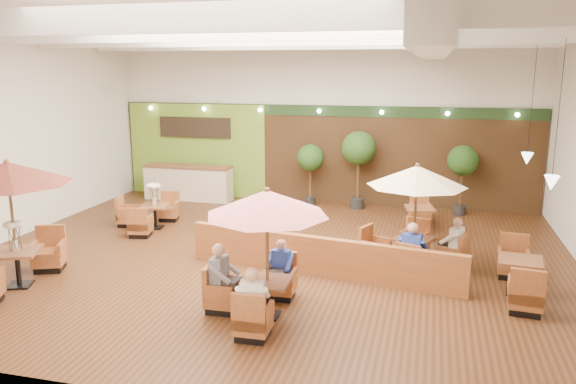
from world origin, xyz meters
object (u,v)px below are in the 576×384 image
(table_1, at_px, (264,224))
(topiary_0, at_px, (310,160))
(topiary_1, at_px, (359,151))
(topiary_2, at_px, (463,163))
(diner_1, at_px, (280,262))
(diner_4, at_px, (454,238))
(table_3, at_px, (148,213))
(booth_divider, at_px, (320,257))
(table_5, at_px, (419,219))
(diner_2, at_px, (222,271))
(table_4, at_px, (519,277))
(table_2, at_px, (416,196))
(diner_0, at_px, (252,295))
(table_0, at_px, (7,197))
(service_counter, at_px, (189,183))
(diner_3, at_px, (413,246))

(table_1, xyz_separation_m, topiary_0, (-1.00, 8.44, -0.24))
(table_1, xyz_separation_m, topiary_1, (0.56, 8.44, 0.11))
(topiary_2, bearing_deg, diner_1, -115.81)
(diner_4, bearing_deg, table_3, 102.54)
(booth_divider, distance_m, topiary_2, 7.05)
(table_5, relative_size, diner_2, 2.78)
(table_1, relative_size, table_3, 1.03)
(booth_divider, height_order, table_1, table_1)
(topiary_1, height_order, diner_1, topiary_1)
(table_1, bearing_deg, diner_2, 178.22)
(diner_2, relative_size, diner_4, 1.10)
(topiary_0, bearing_deg, table_4, -47.95)
(table_2, height_order, table_3, table_2)
(booth_divider, xyz_separation_m, table_5, (1.98, 4.08, -0.11))
(booth_divider, bearing_deg, diner_0, -90.29)
(table_0, distance_m, topiary_1, 10.25)
(topiary_0, xyz_separation_m, topiary_2, (4.71, 0.00, 0.09))
(topiary_1, height_order, topiary_2, topiary_1)
(table_1, bearing_deg, table_3, 134.00)
(table_3, bearing_deg, diner_2, -61.00)
(service_counter, height_order, booth_divider, service_counter)
(service_counter, bearing_deg, diner_1, -54.47)
(booth_divider, height_order, table_2, table_2)
(service_counter, bearing_deg, topiary_0, 2.72)
(topiary_2, xyz_separation_m, diner_3, (-1.21, -6.01, -0.83))
(table_2, bearing_deg, table_1, -105.10)
(table_1, xyz_separation_m, diner_1, (0.05, 0.87, -1.01))
(booth_divider, relative_size, table_1, 2.59)
(table_0, distance_m, diner_3, 8.31)
(diner_1, height_order, diner_3, diner_3)
(topiary_0, distance_m, diner_0, 9.40)
(table_1, distance_m, topiary_0, 8.50)
(topiary_2, distance_m, diner_4, 5.22)
(diner_1, bearing_deg, topiary_1, -88.48)
(diner_0, relative_size, diner_2, 0.95)
(diner_3, bearing_deg, topiary_0, 133.90)
(diner_3, bearing_deg, diner_0, -112.85)
(table_2, bearing_deg, diner_1, -113.19)
(booth_divider, xyz_separation_m, diner_1, (-0.52, -1.37, 0.30))
(table_2, height_order, diner_0, table_2)
(topiary_1, bearing_deg, topiary_2, 0.00)
(diner_1, height_order, diner_2, diner_2)
(diner_1, bearing_deg, table_4, -157.90)
(table_0, relative_size, diner_4, 3.63)
(service_counter, relative_size, diner_3, 3.63)
(diner_2, bearing_deg, diner_0, 47.96)
(service_counter, distance_m, diner_2, 9.34)
(service_counter, bearing_deg, diner_4, -29.96)
(booth_divider, height_order, diner_1, diner_1)
(topiary_2, bearing_deg, table_5, -118.73)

